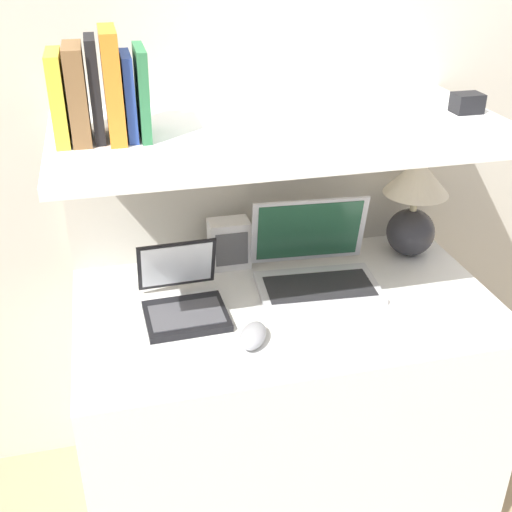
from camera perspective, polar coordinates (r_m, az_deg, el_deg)
wall_back at (r=2.04m, az=-0.15°, el=12.47°), size 6.00×0.05×2.40m
desk at (r=2.08m, az=2.58°, el=-13.08°), size 1.20×0.69×0.76m
back_riser at (r=2.23m, az=0.14°, el=-2.45°), size 1.20×0.04×1.23m
shelf at (r=1.71m, az=2.51°, el=11.07°), size 1.20×0.62×0.03m
table_lamp at (r=2.10m, az=13.90°, el=4.79°), size 0.21×0.21×0.33m
laptop_large at (r=1.93m, az=5.26°, el=-1.01°), size 0.38×0.31×0.25m
laptop_small at (r=1.80m, az=-6.50°, el=-3.81°), size 0.23×0.27×0.19m
computer_mouse at (r=1.68m, az=-0.27°, el=-7.09°), size 0.11×0.14×0.04m
router_box at (r=2.01m, az=-2.40°, el=1.12°), size 0.13×0.08×0.16m
book_yellow at (r=1.62m, az=-17.18°, el=13.30°), size 0.03×0.15×0.21m
book_brown at (r=1.62m, az=-15.61°, el=13.71°), size 0.04×0.16×0.22m
book_black at (r=1.62m, az=-14.13°, el=14.17°), size 0.03×0.13×0.24m
book_orange at (r=1.61m, az=-12.66°, el=14.62°), size 0.04×0.18×0.26m
book_blue at (r=1.62m, az=-11.24°, el=13.78°), size 0.02×0.15×0.20m
book_green at (r=1.62m, az=-10.10°, el=14.13°), size 0.03×0.17×0.21m
shelf_gadget at (r=1.91m, az=18.26°, el=12.79°), size 0.08×0.06×0.05m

